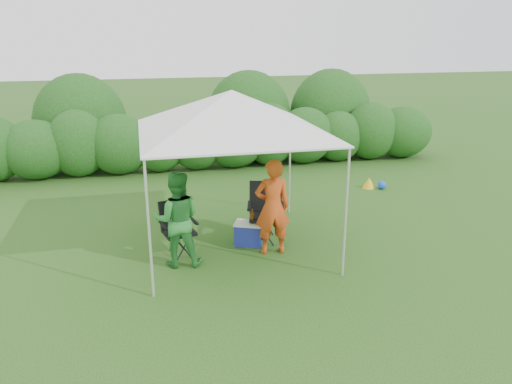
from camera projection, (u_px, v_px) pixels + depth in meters
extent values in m
plane|color=#305D1D|center=(239.00, 258.00, 8.67)|extent=(70.00, 70.00, 0.00)
ellipsoid|color=#22561A|center=(36.00, 150.00, 13.06)|extent=(1.80, 1.53, 1.57)
cylinder|color=#382616|center=(39.00, 173.00, 13.26)|extent=(0.12, 0.12, 0.30)
ellipsoid|color=#22561A|center=(78.00, 144.00, 13.26)|extent=(1.58, 1.34, 1.80)
cylinder|color=#382616|center=(81.00, 171.00, 13.49)|extent=(0.12, 0.12, 0.30)
ellipsoid|color=#22561A|center=(119.00, 144.00, 13.51)|extent=(1.72, 1.47, 1.65)
cylinder|color=#382616|center=(121.00, 168.00, 13.72)|extent=(0.12, 0.12, 0.30)
ellipsoid|color=#22561A|center=(159.00, 145.00, 13.76)|extent=(1.50, 1.28, 1.50)
cylinder|color=#382616|center=(160.00, 166.00, 13.95)|extent=(0.12, 0.12, 0.30)
ellipsoid|color=#22561A|center=(197.00, 139.00, 13.96)|extent=(1.65, 1.40, 1.73)
cylinder|color=#382616|center=(198.00, 164.00, 14.18)|extent=(0.12, 0.12, 0.30)
ellipsoid|color=#22561A|center=(234.00, 140.00, 14.21)|extent=(1.80, 1.53, 1.57)
cylinder|color=#382616|center=(234.00, 162.00, 14.41)|extent=(0.12, 0.12, 0.30)
ellipsoid|color=#22561A|center=(270.00, 134.00, 14.40)|extent=(1.58, 1.34, 1.80)
cylinder|color=#382616|center=(270.00, 160.00, 14.64)|extent=(0.12, 0.12, 0.30)
ellipsoid|color=#22561A|center=(305.00, 135.00, 14.66)|extent=(1.72, 1.47, 1.65)
cylinder|color=#382616|center=(304.00, 158.00, 14.87)|extent=(0.12, 0.12, 0.30)
ellipsoid|color=#22561A|center=(338.00, 136.00, 14.91)|extent=(1.50, 1.28, 1.50)
cylinder|color=#382616|center=(337.00, 156.00, 15.10)|extent=(0.12, 0.12, 0.30)
ellipsoid|color=#22561A|center=(371.00, 131.00, 15.10)|extent=(1.65, 1.40, 1.73)
cylinder|color=#382616|center=(369.00, 154.00, 15.32)|extent=(0.12, 0.12, 0.30)
ellipsoid|color=#22561A|center=(403.00, 132.00, 15.36)|extent=(1.80, 1.53, 1.57)
cylinder|color=#382616|center=(401.00, 152.00, 15.55)|extent=(0.12, 0.12, 0.30)
cylinder|color=silver|center=(149.00, 231.00, 7.09)|extent=(0.04, 0.04, 2.10)
cylinder|color=silver|center=(346.00, 214.00, 7.74)|extent=(0.04, 0.04, 2.10)
cylinder|color=silver|center=(145.00, 174.00, 9.87)|extent=(0.04, 0.04, 2.10)
cylinder|color=silver|center=(290.00, 166.00, 10.52)|extent=(0.04, 0.04, 2.10)
cube|color=white|center=(232.00, 132.00, 8.48)|extent=(3.10, 3.10, 0.03)
pyramid|color=white|center=(232.00, 111.00, 8.36)|extent=(3.10, 3.10, 0.70)
cube|color=black|center=(266.00, 216.00, 9.26)|extent=(0.71, 0.67, 0.06)
cube|color=black|center=(266.00, 196.00, 9.40)|extent=(0.61, 0.30, 0.57)
cube|color=black|center=(249.00, 206.00, 9.20)|extent=(0.18, 0.50, 0.03)
cube|color=black|center=(282.00, 206.00, 9.19)|extent=(0.18, 0.50, 0.03)
cylinder|color=black|center=(252.00, 233.00, 9.10)|extent=(0.03, 0.03, 0.48)
cylinder|color=black|center=(279.00, 233.00, 9.09)|extent=(0.03, 0.03, 0.48)
cylinder|color=black|center=(253.00, 223.00, 9.58)|extent=(0.03, 0.03, 0.48)
cylinder|color=black|center=(279.00, 223.00, 9.57)|extent=(0.03, 0.03, 0.48)
cube|color=black|center=(179.00, 232.00, 8.68)|extent=(0.62, 0.59, 0.05)
cube|color=black|center=(174.00, 213.00, 8.78)|extent=(0.54, 0.26, 0.49)
cube|color=black|center=(163.00, 225.00, 8.51)|extent=(0.15, 0.44, 0.03)
cube|color=black|center=(193.00, 220.00, 8.74)|extent=(0.15, 0.44, 0.03)
cylinder|color=black|center=(171.00, 250.00, 8.47)|extent=(0.02, 0.02, 0.42)
cylinder|color=black|center=(196.00, 246.00, 8.65)|extent=(0.02, 0.02, 0.42)
cylinder|color=black|center=(164.00, 241.00, 8.84)|extent=(0.02, 0.02, 0.42)
cylinder|color=black|center=(187.00, 237.00, 9.02)|extent=(0.02, 0.02, 0.42)
imported|color=#CE4617|center=(272.00, 207.00, 8.62)|extent=(0.64, 0.43, 1.71)
imported|color=#2B8434|center=(177.00, 219.00, 8.19)|extent=(0.86, 0.71, 1.62)
cube|color=#232EA3|center=(249.00, 234.00, 9.18)|extent=(0.58, 0.51, 0.39)
cube|color=silver|center=(249.00, 223.00, 9.11)|extent=(0.61, 0.54, 0.03)
cylinder|color=#592D0C|center=(252.00, 216.00, 9.04)|extent=(0.07, 0.07, 0.27)
cone|color=yellow|center=(369.00, 183.00, 12.48)|extent=(0.32, 0.32, 0.27)
sphere|color=blue|center=(382.00, 185.00, 12.39)|extent=(0.21, 0.21, 0.21)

